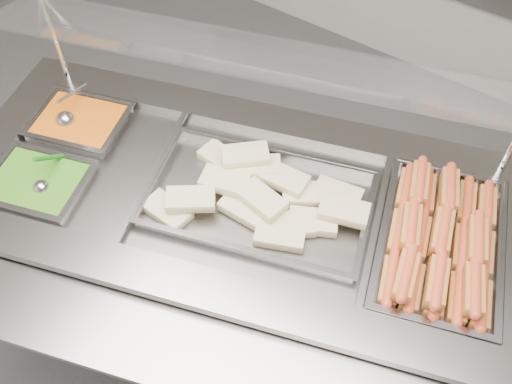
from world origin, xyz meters
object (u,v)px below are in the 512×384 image
Objects in this scene: ladle at (66,119)px; sneeze_guard at (261,58)px; pan_hotdogs at (438,248)px; serving_spoon at (43,182)px; steam_counter at (243,266)px; pan_wraps at (259,202)px.

sneeze_guard is at bearing 25.38° from ladle.
pan_hotdogs is (0.72, -0.02, -0.44)m from sneeze_guard.
serving_spoon is (0.17, -0.27, 0.00)m from ladle.
sneeze_guard is at bearing 108.06° from steam_counter.
ladle is (-0.76, -0.10, 0.50)m from steam_counter.
sneeze_guard is 0.87m from serving_spoon.
steam_counter is at bearing 7.26° from ladle.
pan_hotdogs is 1.37m from serving_spoon.
sneeze_guard is 0.85m from ladle.
pan_wraps is at bearing -161.94° from pan_hotdogs.
steam_counter is 3.25× the size of pan_hotdogs.
sneeze_guard is at bearing 178.78° from pan_hotdogs.
sneeze_guard is 0.49m from pan_wraps.
serving_spoon is at bearing -148.25° from steam_counter.
steam_counter is 0.91m from ladle.
ladle reaches higher than pan_wraps.
serving_spoon reaches higher than pan_wraps.
sneeze_guard reaches higher than ladle.
sneeze_guard is 2.15× the size of pan_wraps.
pan_hotdogs is 0.82× the size of pan_wraps.
sneeze_guard is 2.64× the size of pan_hotdogs.
ladle is at bearing -172.74° from steam_counter.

